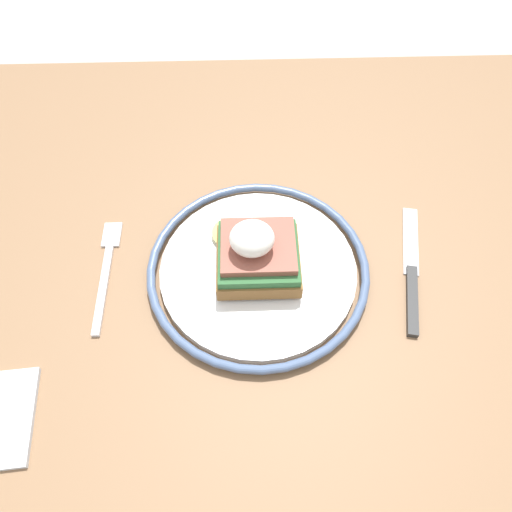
# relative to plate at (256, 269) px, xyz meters

# --- Properties ---
(ground_plane) EXTENTS (6.00, 6.00, 0.00)m
(ground_plane) POSITION_rel_plate_xyz_m (0.00, -0.02, -0.76)
(ground_plane) COLOR #B2ADA3
(dining_table) EXTENTS (1.08, 0.87, 0.75)m
(dining_table) POSITION_rel_plate_xyz_m (0.00, -0.02, -0.11)
(dining_table) COLOR #846042
(dining_table) RESTS_ON ground_plane
(plate) EXTENTS (0.26, 0.26, 0.02)m
(plate) POSITION_rel_plate_xyz_m (0.00, 0.00, 0.00)
(plate) COLOR white
(plate) RESTS_ON dining_table
(sandwich) EXTENTS (0.10, 0.12, 0.07)m
(sandwich) POSITION_rel_plate_xyz_m (-0.00, 0.00, 0.03)
(sandwich) COLOR brown
(sandwich) RESTS_ON plate
(fork) EXTENTS (0.02, 0.16, 0.00)m
(fork) POSITION_rel_plate_xyz_m (-0.18, 0.01, -0.01)
(fork) COLOR silver
(fork) RESTS_ON dining_table
(knife) EXTENTS (0.05, 0.18, 0.01)m
(knife) POSITION_rel_plate_xyz_m (0.18, -0.01, -0.01)
(knife) COLOR #2D2D2D
(knife) RESTS_ON dining_table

